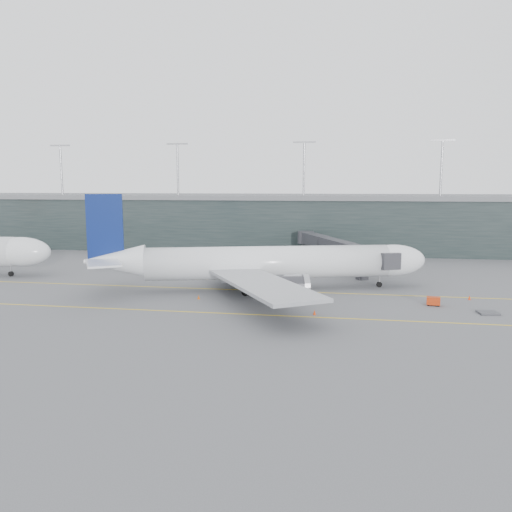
# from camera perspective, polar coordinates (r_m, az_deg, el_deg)

# --- Properties ---
(ground) EXTENTS (320.00, 320.00, 0.00)m
(ground) POSITION_cam_1_polar(r_m,az_deg,el_deg) (89.89, 0.05, -3.41)
(ground) COLOR #515155
(ground) RESTS_ON ground
(taxiline_a) EXTENTS (160.00, 0.25, 0.02)m
(taxiline_a) POSITION_cam_1_polar(r_m,az_deg,el_deg) (86.03, -0.38, -3.93)
(taxiline_a) COLOR yellow
(taxiline_a) RESTS_ON ground
(taxiline_b) EXTENTS (160.00, 0.25, 0.02)m
(taxiline_b) POSITION_cam_1_polar(r_m,az_deg,el_deg) (70.73, -2.58, -6.60)
(taxiline_b) COLOR yellow
(taxiline_b) RESTS_ON ground
(taxiline_lead_main) EXTENTS (0.25, 60.00, 0.02)m
(taxiline_lead_main) POSITION_cam_1_polar(r_m,az_deg,el_deg) (108.81, 4.35, -1.40)
(taxiline_lead_main) COLOR yellow
(taxiline_lead_main) RESTS_ON ground
(terminal) EXTENTS (240.00, 36.00, 29.00)m
(terminal) POSITION_cam_1_polar(r_m,az_deg,el_deg) (145.98, 3.73, 4.04)
(terminal) COLOR black
(terminal) RESTS_ON ground
(main_aircraft) EXTENTS (58.11, 53.48, 16.54)m
(main_aircraft) POSITION_cam_1_polar(r_m,az_deg,el_deg) (85.65, 1.12, -0.84)
(main_aircraft) COLOR silver
(main_aircraft) RESTS_ON ground
(jet_bridge) EXTENTS (20.71, 43.90, 6.57)m
(jet_bridge) POSITION_cam_1_polar(r_m,az_deg,el_deg) (110.42, 10.08, 1.21)
(jet_bridge) COLOR #2F2F34
(jet_bridge) RESTS_ON ground
(gse_cart) EXTENTS (2.09, 1.51, 1.31)m
(gse_cart) POSITION_cam_1_polar(r_m,az_deg,el_deg) (79.73, 19.61, -4.85)
(gse_cart) COLOR #A82C0C
(gse_cart) RESTS_ON ground
(baggage_dolly) EXTENTS (2.95, 2.49, 0.27)m
(baggage_dolly) POSITION_cam_1_polar(r_m,az_deg,el_deg) (77.78, 25.00, -5.90)
(baggage_dolly) COLOR #3A3B3F
(baggage_dolly) RESTS_ON ground
(uld_a) EXTENTS (2.04, 1.65, 1.82)m
(uld_a) POSITION_cam_1_polar(r_m,az_deg,el_deg) (101.05, -2.05, -1.58)
(uld_a) COLOR #313136
(uld_a) RESTS_ON ground
(uld_b) EXTENTS (1.93, 1.60, 1.65)m
(uld_b) POSITION_cam_1_polar(r_m,az_deg,el_deg) (101.81, -0.55, -1.55)
(uld_b) COLOR #313136
(uld_b) RESTS_ON ground
(uld_c) EXTENTS (2.43, 2.15, 1.88)m
(uld_c) POSITION_cam_1_polar(r_m,az_deg,el_deg) (100.35, 1.13, -1.63)
(uld_c) COLOR #313136
(uld_c) RESTS_ON ground
(cone_nose) EXTENTS (0.45, 0.45, 0.72)m
(cone_nose) POSITION_cam_1_polar(r_m,az_deg,el_deg) (85.85, 23.21, -4.39)
(cone_nose) COLOR red
(cone_nose) RESTS_ON ground
(cone_wing_stbd) EXTENTS (0.43, 0.43, 0.69)m
(cone_wing_stbd) POSITION_cam_1_polar(r_m,az_deg,el_deg) (70.48, 6.70, -6.42)
(cone_wing_stbd) COLOR red
(cone_wing_stbd) RESTS_ON ground
(cone_wing_port) EXTENTS (0.39, 0.39, 0.62)m
(cone_wing_port) POSITION_cam_1_polar(r_m,az_deg,el_deg) (98.02, 4.92, -2.29)
(cone_wing_port) COLOR #D0560B
(cone_wing_port) RESTS_ON ground
(cone_tail) EXTENTS (0.43, 0.43, 0.68)m
(cone_tail) POSITION_cam_1_polar(r_m,az_deg,el_deg) (79.93, -6.58, -4.68)
(cone_tail) COLOR #CD530B
(cone_tail) RESTS_ON ground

